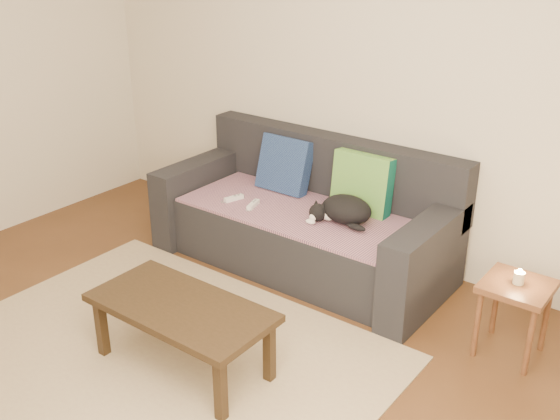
{
  "coord_description": "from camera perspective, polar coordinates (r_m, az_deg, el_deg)",
  "views": [
    {
      "loc": [
        2.4,
        -1.91,
        2.25
      ],
      "look_at": [
        0.05,
        1.2,
        0.55
      ],
      "focal_mm": 42.0,
      "sensor_mm": 36.0,
      "label": 1
    }
  ],
  "objects": [
    {
      "name": "throw_blanket",
      "position": [
        4.53,
        1.63,
        -0.11
      ],
      "size": [
        1.66,
        0.74,
        0.02
      ],
      "primitive_type": "cube",
      "color": "#44274A",
      "rests_on": "sofa"
    },
    {
      "name": "cat",
      "position": [
        4.33,
        5.58,
        0.01
      ],
      "size": [
        0.42,
        0.31,
        0.18
      ],
      "rotation": [
        0.0,
        0.0,
        -0.04
      ],
      "color": "black",
      "rests_on": "throw_blanket"
    },
    {
      "name": "rug",
      "position": [
        3.88,
        -10.23,
        -12.23
      ],
      "size": [
        2.5,
        1.8,
        0.01
      ],
      "primitive_type": "cube",
      "color": "tan",
      "rests_on": "ground"
    },
    {
      "name": "sofa",
      "position": [
        4.65,
        2.27,
        -1.11
      ],
      "size": [
        2.1,
        0.94,
        0.87
      ],
      "color": "#232328",
      "rests_on": "ground"
    },
    {
      "name": "wii_remote_b",
      "position": [
        4.58,
        -2.35,
        0.47
      ],
      "size": [
        0.08,
        0.15,
        0.03
      ],
      "primitive_type": "cube",
      "rotation": [
        0.0,
        0.0,
        1.85
      ],
      "color": "white",
      "rests_on": "throw_blanket"
    },
    {
      "name": "cushion_navy",
      "position": [
        4.83,
        0.41,
        3.96
      ],
      "size": [
        0.41,
        0.22,
        0.42
      ],
      "primitive_type": "cube",
      "rotation": [
        -0.3,
        0.0,
        0.0
      ],
      "color": "navy",
      "rests_on": "throw_blanket"
    },
    {
      "name": "wii_remote_a",
      "position": [
        4.69,
        -4.04,
        1.03
      ],
      "size": [
        0.08,
        0.15,
        0.03
      ],
      "primitive_type": "cube",
      "rotation": [
        0.0,
        0.0,
        1.27
      ],
      "color": "white",
      "rests_on": "throw_blanket"
    },
    {
      "name": "ground",
      "position": [
        3.8,
        -11.9,
        -13.3
      ],
      "size": [
        4.5,
        4.5,
        0.0
      ],
      "primitive_type": "plane",
      "color": "brown",
      "rests_on": "ground"
    },
    {
      "name": "candle",
      "position": [
        3.81,
        20.09,
        -5.55
      ],
      "size": [
        0.06,
        0.06,
        0.09
      ],
      "color": "beige",
      "rests_on": "side_table"
    },
    {
      "name": "cushion_green",
      "position": [
        4.49,
        7.16,
        2.23
      ],
      "size": [
        0.42,
        0.15,
        0.43
      ],
      "primitive_type": "cube",
      "rotation": [
        -0.12,
        0.0,
        0.0
      ],
      "color": "#0E5B4B",
      "rests_on": "throw_blanket"
    },
    {
      "name": "side_table",
      "position": [
        3.86,
        19.85,
        -7.06
      ],
      "size": [
        0.36,
        0.36,
        0.45
      ],
      "color": "brown",
      "rests_on": "ground"
    },
    {
      "name": "coffee_table",
      "position": [
        3.57,
        -8.61,
        -8.82
      ],
      "size": [
        1.01,
        0.51,
        0.4
      ],
      "color": "black",
      "rests_on": "rug"
    },
    {
      "name": "back_wall",
      "position": [
        4.68,
        5.54,
        11.76
      ],
      "size": [
        4.5,
        0.04,
        2.6
      ],
      "primitive_type": "cube",
      "color": "beige",
      "rests_on": "ground"
    }
  ]
}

